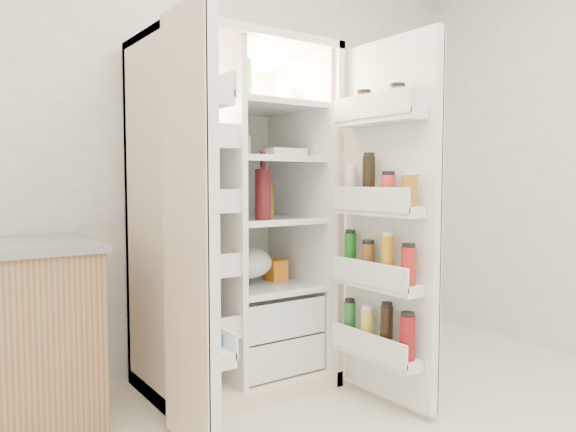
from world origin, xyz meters
TOP-DOWN VIEW (x-y plane):
  - wall_back at (0.00, 2.00)m, footprint 4.00×0.02m
  - refrigerator at (0.02, 1.65)m, footprint 0.92×0.70m
  - freezer_door at (-0.49, 1.05)m, footprint 0.15×0.40m
  - fridge_door at (0.49, 0.96)m, footprint 0.17×0.58m

SIDE VIEW (x-z plane):
  - refrigerator at x=0.02m, z-range -0.16..1.64m
  - fridge_door at x=0.49m, z-range 0.01..1.73m
  - freezer_door at x=-0.49m, z-range 0.03..1.75m
  - wall_back at x=0.00m, z-range 0.00..2.70m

